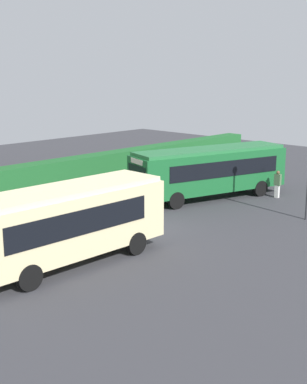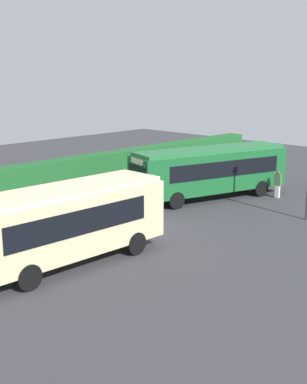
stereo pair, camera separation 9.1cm
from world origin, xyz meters
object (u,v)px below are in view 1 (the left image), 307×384
at_px(bus_cream, 69,220).
at_px(person_left, 176,180).
at_px(bus_green, 210,170).
at_px(person_center, 277,183).

xyz_separation_m(bus_cream, person_left, (12.42, 5.11, -0.96)).
distance_m(bus_cream, person_left, 13.47).
distance_m(bus_green, person_center, 4.35).
bearing_deg(bus_cream, bus_green, 12.89).
bearing_deg(bus_cream, person_center, 0.09).
relative_size(bus_green, person_left, 6.09).
height_order(bus_green, person_center, bus_green).
bearing_deg(person_left, bus_cream, -119.07).
height_order(person_left, person_center, person_left).
relative_size(bus_cream, person_center, 5.14).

